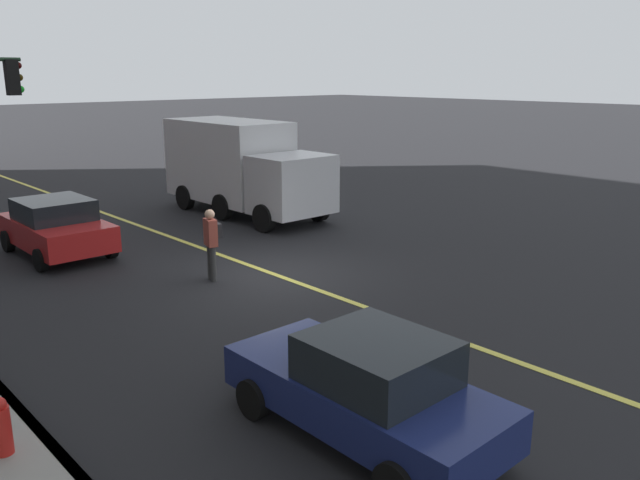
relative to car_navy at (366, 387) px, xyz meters
The scene contains 7 objects.
ground 7.71m from the car_navy, 28.48° to the right, with size 200.00×200.00×0.00m, color black.
lane_stripe_center 7.71m from the car_navy, 28.48° to the right, with size 80.00×0.16×0.01m, color #D8CC4C.
car_navy is the anchor object (origin of this frame).
car_red 12.16m from the car_navy, ahead, with size 3.90×2.08×1.56m.
truck_white 15.10m from the car_navy, 29.31° to the right, with size 6.97×2.61×3.26m.
pedestrian_with_backpack 7.66m from the car_navy, 17.44° to the right, with size 0.46×0.43×1.76m.
fire_hydrant 4.74m from the car_navy, 55.45° to the left, with size 0.24×0.24×0.94m.
Camera 1 is at (-12.16, 9.46, 4.88)m, focal length 35.89 mm.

